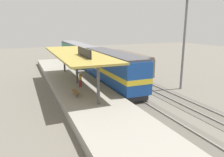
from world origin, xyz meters
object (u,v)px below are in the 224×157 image
Objects in this scene: freight_car at (126,64)px; light_mast at (186,21)px; locomotive at (112,69)px; passenger_carriage_single at (78,54)px; platform_bench at (75,92)px; person_waiting at (80,79)px.

freight_car is 11.75m from light_mast.
locomotive reaches higher than passenger_carriage_single.
passenger_carriage_single is (6.00, 22.53, 0.97)m from platform_bench.
locomotive is 4.90m from person_waiting.
freight_car is 11.40m from person_waiting.
freight_car is (10.60, 9.74, 0.63)m from platform_bench.
person_waiting is at bearing 66.37° from platform_bench.
locomotive is 1.23× the size of light_mast.
freight_car is (4.60, 5.20, -0.44)m from locomotive.
light_mast is 6.84× the size of person_waiting.
platform_bench is 0.15× the size of light_mast.
freight_car is 1.03× the size of light_mast.
locomotive reaches higher than freight_car.
person_waiting is (1.35, 3.08, 0.51)m from platform_bench.
light_mast reaches higher than locomotive.
person_waiting is (-9.25, -6.65, -0.12)m from freight_car.
platform_bench is at bearing -104.91° from passenger_carriage_single.
person_waiting is at bearing -162.68° from locomotive.
light_mast is at bearing 1.84° from platform_bench.
freight_car is at bearing 109.00° from light_mast.
passenger_carriage_single is 24.20m from light_mast.
person_waiting reaches higher than platform_bench.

